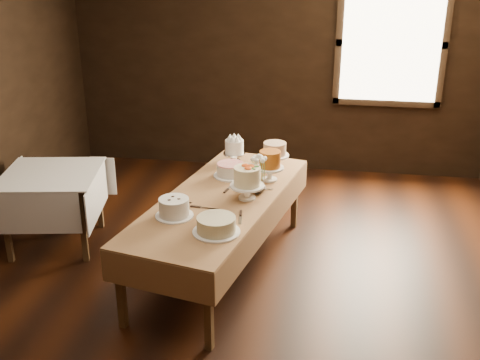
% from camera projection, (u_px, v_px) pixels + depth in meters
% --- Properties ---
extents(floor, '(5.00, 6.00, 0.01)m').
position_uv_depth(floor, '(236.00, 296.00, 4.80)').
color(floor, black).
rests_on(floor, ground).
extents(wall_back, '(5.00, 0.02, 2.80)m').
position_uv_depth(wall_back, '(278.00, 57.00, 7.00)').
color(wall_back, black).
rests_on(wall_back, ground).
extents(window, '(1.10, 0.05, 1.30)m').
position_uv_depth(window, '(391.00, 44.00, 6.68)').
color(window, '#FFEABF').
rests_on(window, wall_back).
extents(display_table, '(1.34, 2.38, 0.69)m').
position_uv_depth(display_table, '(220.00, 203.00, 4.96)').
color(display_table, '#49321B').
rests_on(display_table, ground).
extents(side_table, '(1.00, 1.00, 0.72)m').
position_uv_depth(side_table, '(51.00, 182.00, 5.40)').
color(side_table, '#49321B').
rests_on(side_table, ground).
extents(cake_meringue, '(0.25, 0.25, 0.23)m').
position_uv_depth(cake_meringue, '(234.00, 152.00, 5.69)').
color(cake_meringue, silver).
rests_on(cake_meringue, display_table).
extents(cake_speckled, '(0.27, 0.27, 0.24)m').
position_uv_depth(cake_speckled, '(275.00, 155.00, 5.59)').
color(cake_speckled, white).
rests_on(cake_speckled, display_table).
extents(cake_lattice, '(0.35, 0.35, 0.12)m').
position_uv_depth(cake_lattice, '(230.00, 171.00, 5.36)').
color(cake_lattice, white).
rests_on(cake_lattice, display_table).
extents(cake_caramel, '(0.27, 0.27, 0.29)m').
position_uv_depth(cake_caramel, '(270.00, 168.00, 5.24)').
color(cake_caramel, white).
rests_on(cake_caramel, display_table).
extents(cake_flowers, '(0.29, 0.29, 0.29)m').
position_uv_depth(cake_flowers, '(247.00, 185.00, 4.86)').
color(cake_flowers, white).
rests_on(cake_flowers, display_table).
extents(cake_swirl, '(0.30, 0.30, 0.15)m').
position_uv_depth(cake_swirl, '(174.00, 208.00, 4.57)').
color(cake_swirl, white).
rests_on(cake_swirl, display_table).
extents(cake_cream, '(0.41, 0.41, 0.12)m').
position_uv_depth(cake_cream, '(216.00, 225.00, 4.32)').
color(cake_cream, white).
rests_on(cake_cream, display_table).
extents(cake_server_a, '(0.24, 0.04, 0.01)m').
position_uv_depth(cake_server_a, '(210.00, 208.00, 4.72)').
color(cake_server_a, silver).
rests_on(cake_server_a, display_table).
extents(cake_server_b, '(0.05, 0.24, 0.01)m').
position_uv_depth(cake_server_b, '(240.00, 220.00, 4.53)').
color(cake_server_b, silver).
rests_on(cake_server_b, display_table).
extents(cake_server_c, '(0.07, 0.24, 0.01)m').
position_uv_depth(cake_server_c, '(231.00, 186.00, 5.16)').
color(cake_server_c, silver).
rests_on(cake_server_c, display_table).
extents(cake_server_d, '(0.24, 0.07, 0.01)m').
position_uv_depth(cake_server_d, '(264.00, 189.00, 5.09)').
color(cake_server_d, silver).
rests_on(cake_server_d, display_table).
extents(cake_server_e, '(0.23, 0.12, 0.01)m').
position_uv_depth(cake_server_e, '(184.00, 201.00, 4.86)').
color(cake_server_e, silver).
rests_on(cake_server_e, display_table).
extents(flower_vase, '(0.15, 0.15, 0.13)m').
position_uv_depth(flower_vase, '(258.00, 186.00, 5.00)').
color(flower_vase, '#2D2823').
rests_on(flower_vase, display_table).
extents(flower_bouquet, '(0.14, 0.14, 0.20)m').
position_uv_depth(flower_bouquet, '(259.00, 166.00, 4.93)').
color(flower_bouquet, white).
rests_on(flower_bouquet, flower_vase).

